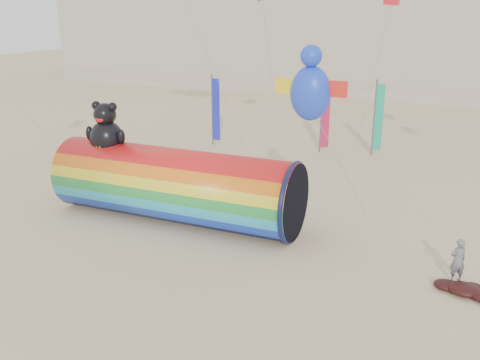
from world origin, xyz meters
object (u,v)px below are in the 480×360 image
at_px(hotel_building, 293,1).
at_px(windsock_assembly, 175,183).
at_px(kite_handler, 458,260).
at_px(fabric_bundle, 470,291).

relative_size(hotel_building, windsock_assembly, 5.01).
relative_size(windsock_assembly, kite_handler, 6.94).
bearing_deg(fabric_bundle, kite_handler, 121.32).
relative_size(hotel_building, kite_handler, 34.73).
height_order(kite_handler, fabric_bundle, kite_handler).
xyz_separation_m(windsock_assembly, kite_handler, (12.72, -1.10, -0.98)).
height_order(hotel_building, windsock_assembly, hotel_building).
bearing_deg(windsock_assembly, kite_handler, -4.93).
bearing_deg(hotel_building, windsock_assembly, -78.36).
relative_size(kite_handler, fabric_bundle, 0.66).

